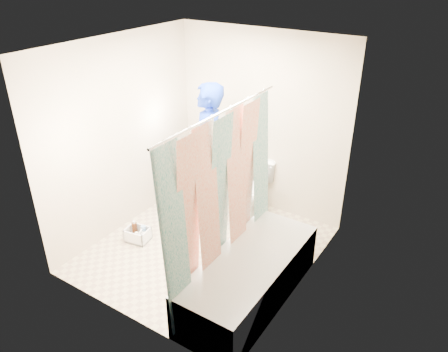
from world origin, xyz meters
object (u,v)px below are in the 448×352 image
Objects in this scene: bathtub at (249,277)px; toilet at (253,190)px; plumber at (207,153)px; cleaning_caddy at (138,235)px.

toilet reaches higher than bathtub.
plumber is at bearing 139.07° from bathtub.
plumber reaches higher than cleaning_caddy.
toilet is at bearing 103.64° from plumber.
cleaning_caddy is at bearing -41.45° from plumber.
plumber reaches higher than toilet.
plumber is at bearing -150.19° from toilet.
bathtub is at bearing -13.82° from cleaning_caddy.
bathtub is 5.59× the size of cleaning_caddy.
cleaning_caddy is (-0.86, -1.32, -0.28)m from toilet.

